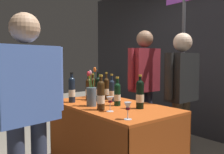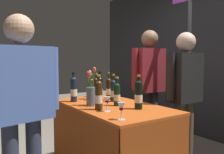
% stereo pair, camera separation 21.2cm
% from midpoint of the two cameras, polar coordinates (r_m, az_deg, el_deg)
% --- Properties ---
extents(back_partition, '(5.98, 0.12, 2.71)m').
position_cam_midpoint_polar(back_partition, '(3.99, 26.10, 5.14)').
color(back_partition, '#2D2D33').
rests_on(back_partition, ground_plane).
extents(tasting_table, '(1.41, 0.80, 0.78)m').
position_cam_midpoint_polar(tasting_table, '(2.61, 2.38, -11.93)').
color(tasting_table, '#B74C19').
rests_on(tasting_table, ground_plane).
extents(featured_wine_bottle, '(0.08, 0.08, 0.34)m').
position_cam_midpoint_polar(featured_wine_bottle, '(2.34, 9.00, -4.14)').
color(featured_wine_bottle, black).
rests_on(featured_wine_bottle, tasting_table).
extents(display_bottle_0, '(0.07, 0.07, 0.31)m').
position_cam_midpoint_polar(display_bottle_0, '(2.89, -2.94, -2.78)').
color(display_bottle_0, '#38230F').
rests_on(display_bottle_0, tasting_table).
extents(display_bottle_1, '(0.07, 0.07, 0.32)m').
position_cam_midpoint_polar(display_bottle_1, '(2.73, 2.52, -3.21)').
color(display_bottle_1, '#192333').
rests_on(display_bottle_1, tasting_table).
extents(display_bottle_2, '(0.07, 0.07, 0.31)m').
position_cam_midpoint_polar(display_bottle_2, '(3.07, -1.81, -2.42)').
color(display_bottle_2, '#38230F').
rests_on(display_bottle_2, tasting_table).
extents(display_bottle_3, '(0.07, 0.07, 0.33)m').
position_cam_midpoint_polar(display_bottle_3, '(2.86, 1.31, -2.78)').
color(display_bottle_3, '#38230F').
rests_on(display_bottle_3, tasting_table).
extents(display_bottle_4, '(0.07, 0.07, 0.35)m').
position_cam_midpoint_polar(display_bottle_4, '(2.79, -0.76, -2.77)').
color(display_bottle_4, black).
rests_on(display_bottle_4, tasting_table).
extents(display_bottle_5, '(0.08, 0.08, 0.34)m').
position_cam_midpoint_polar(display_bottle_5, '(2.28, -0.56, -4.27)').
color(display_bottle_5, '#38230F').
rests_on(display_bottle_5, tasting_table).
extents(display_bottle_6, '(0.08, 0.08, 0.34)m').
position_cam_midpoint_polar(display_bottle_6, '(2.74, -7.03, -2.85)').
color(display_bottle_6, '#192333').
rests_on(display_bottle_6, tasting_table).
extents(display_bottle_7, '(0.07, 0.07, 0.31)m').
position_cam_midpoint_polar(display_bottle_7, '(2.49, 3.65, -4.07)').
color(display_bottle_7, black).
rests_on(display_bottle_7, tasting_table).
extents(wine_glass_near_vendor, '(0.07, 0.07, 0.14)m').
position_cam_midpoint_polar(wine_glass_near_vendor, '(1.92, 5.45, -7.33)').
color(wine_glass_near_vendor, silver).
rests_on(wine_glass_near_vendor, tasting_table).
extents(wine_glass_mid, '(0.07, 0.07, 0.14)m').
position_cam_midpoint_polar(wine_glass_mid, '(2.22, 1.57, -5.72)').
color(wine_glass_mid, silver).
rests_on(wine_glass_mid, tasting_table).
extents(flower_vase, '(0.10, 0.11, 0.41)m').
position_cam_midpoint_polar(flower_vase, '(2.49, -2.62, -4.17)').
color(flower_vase, slate).
rests_on(flower_vase, tasting_table).
extents(vendor_presenter, '(0.23, 0.57, 1.65)m').
position_cam_midpoint_polar(vendor_presenter, '(3.27, 10.81, -0.61)').
color(vendor_presenter, '#2D3347').
rests_on(vendor_presenter, ground_plane).
extents(vendor_assistant, '(0.22, 0.56, 1.57)m').
position_cam_midpoint_polar(vendor_assistant, '(2.84, 19.21, -2.73)').
color(vendor_assistant, '#4C4233').
rests_on(vendor_assistant, ground_plane).
extents(taster_foreground_right, '(0.28, 0.63, 1.60)m').
position_cam_midpoint_polar(taster_foreground_right, '(1.90, -18.12, -5.01)').
color(taster_foreground_right, '#2D3347').
rests_on(taster_foreground_right, ground_plane).
extents(booth_signpost, '(0.57, 0.04, 2.20)m').
position_cam_midpoint_polar(booth_signpost, '(3.26, 19.84, 5.48)').
color(booth_signpost, '#47474C').
rests_on(booth_signpost, ground_plane).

